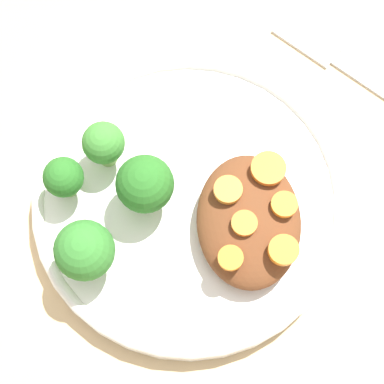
# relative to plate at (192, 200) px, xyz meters

# --- Properties ---
(ground_plane) EXTENTS (4.00, 4.00, 0.00)m
(ground_plane) POSITION_rel_plate_xyz_m (0.00, 0.00, -0.01)
(ground_plane) COLOR tan
(plate) EXTENTS (0.26, 0.26, 0.03)m
(plate) POSITION_rel_plate_xyz_m (0.00, 0.00, 0.00)
(plate) COLOR white
(plate) RESTS_ON ground_plane
(stew_mound) EXTENTS (0.11, 0.08, 0.03)m
(stew_mound) POSITION_rel_plate_xyz_m (-0.03, -0.05, 0.02)
(stew_mound) COLOR brown
(stew_mound) RESTS_ON plate
(broccoli_floret_0) EXTENTS (0.05, 0.05, 0.06)m
(broccoli_floret_0) POSITION_rel_plate_xyz_m (-0.05, 0.08, 0.04)
(broccoli_floret_0) COLOR #7FA85B
(broccoli_floret_0) RESTS_ON plate
(broccoli_floret_1) EXTENTS (0.05, 0.05, 0.06)m
(broccoli_floret_1) POSITION_rel_plate_xyz_m (0.00, 0.03, 0.04)
(broccoli_floret_1) COLOR #759E51
(broccoli_floret_1) RESTS_ON plate
(broccoli_floret_2) EXTENTS (0.03, 0.03, 0.05)m
(broccoli_floret_2) POSITION_rel_plate_xyz_m (0.04, 0.07, 0.04)
(broccoli_floret_2) COLOR #759E51
(broccoli_floret_2) RESTS_ON plate
(broccoli_floret_3) EXTENTS (0.03, 0.03, 0.05)m
(broccoli_floret_3) POSITION_rel_plate_xyz_m (0.01, 0.10, 0.04)
(broccoli_floret_3) COLOR #759E51
(broccoli_floret_3) RESTS_ON plate
(carrot_slice_0) EXTENTS (0.02, 0.02, 0.01)m
(carrot_slice_0) POSITION_rel_plate_xyz_m (-0.05, -0.07, 0.04)
(carrot_slice_0) COLOR orange
(carrot_slice_0) RESTS_ON stew_mound
(carrot_slice_1) EXTENTS (0.03, 0.03, 0.00)m
(carrot_slice_1) POSITION_rel_plate_xyz_m (0.01, -0.06, 0.04)
(carrot_slice_1) COLOR orange
(carrot_slice_1) RESTS_ON stew_mound
(carrot_slice_2) EXTENTS (0.02, 0.02, 0.01)m
(carrot_slice_2) POSITION_rel_plate_xyz_m (-0.01, -0.03, 0.04)
(carrot_slice_2) COLOR orange
(carrot_slice_2) RESTS_ON stew_mound
(carrot_slice_3) EXTENTS (0.02, 0.02, 0.00)m
(carrot_slice_3) POSITION_rel_plate_xyz_m (-0.06, -0.03, 0.04)
(carrot_slice_3) COLOR orange
(carrot_slice_3) RESTS_ON stew_mound
(carrot_slice_4) EXTENTS (0.02, 0.02, 0.00)m
(carrot_slice_4) POSITION_rel_plate_xyz_m (-0.02, -0.07, 0.04)
(carrot_slice_4) COLOR orange
(carrot_slice_4) RESTS_ON stew_mound
(carrot_slice_5) EXTENTS (0.02, 0.02, 0.00)m
(carrot_slice_5) POSITION_rel_plate_xyz_m (-0.03, -0.04, 0.04)
(carrot_slice_5) COLOR orange
(carrot_slice_5) RESTS_ON stew_mound
(fork) EXTENTS (0.14, 0.17, 0.01)m
(fork) POSITION_rel_plate_xyz_m (0.12, -0.15, -0.01)
(fork) COLOR silver
(fork) RESTS_ON ground_plane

